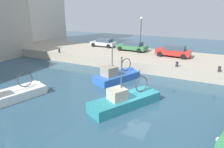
{
  "coord_description": "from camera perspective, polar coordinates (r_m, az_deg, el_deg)",
  "views": [
    {
      "loc": [
        -13.61,
        -4.81,
        7.01
      ],
      "look_at": [
        2.06,
        3.04,
        1.2
      ],
      "focal_mm": 31.43,
      "sensor_mm": 36.0,
      "label": 1
    }
  ],
  "objects": [
    {
      "name": "fishing_boat_white",
      "position": [
        18.0,
        -27.36,
        -6.37
      ],
      "size": [
        7.14,
        3.68,
        4.36
      ],
      "color": "white",
      "rests_on": "ground"
    },
    {
      "name": "mooring_bollard_north",
      "position": [
        28.7,
        -15.1,
        6.59
      ],
      "size": [
        0.28,
        0.28,
        0.55
      ],
      "primitive_type": "cylinder",
      "color": "#2D2D33",
      "rests_on": "quay_wall"
    },
    {
      "name": "water_surface",
      "position": [
        16.05,
        6.49,
        -7.69
      ],
      "size": [
        80.0,
        80.0,
        0.0
      ],
      "primitive_type": "plane",
      "color": "#2D5166",
      "rests_on": "ground"
    },
    {
      "name": "parked_car_silver",
      "position": [
        32.19,
        -2.42,
        9.12
      ],
      "size": [
        2.0,
        4.1,
        1.26
      ],
      "color": "#B7B7BC",
      "rests_on": "quay_wall"
    },
    {
      "name": "parked_car_red",
      "position": [
        26.44,
        17.51,
        6.48
      ],
      "size": [
        2.27,
        4.37,
        1.5
      ],
      "color": "red",
      "rests_on": "quay_wall"
    },
    {
      "name": "fishing_boat_teal",
      "position": [
        15.26,
        4.8,
        -8.64
      ],
      "size": [
        6.56,
        4.57,
        4.71
      ],
      "color": "teal",
      "rests_on": "ground"
    },
    {
      "name": "quay_streetlamp",
      "position": [
        28.16,
        8.42,
        12.94
      ],
      "size": [
        0.36,
        0.36,
        4.83
      ],
      "color": "#38383D",
      "rests_on": "quay_wall"
    },
    {
      "name": "mooring_bollard_mid",
      "position": [
        21.86,
        18.36,
        2.72
      ],
      "size": [
        0.28,
        0.28,
        0.55
      ],
      "primitive_type": "cylinder",
      "color": "#2D2D33",
      "rests_on": "quay_wall"
    },
    {
      "name": "mooring_bollard_south",
      "position": [
        21.71,
        28.79,
        1.25
      ],
      "size": [
        0.28,
        0.28,
        0.55
      ],
      "primitive_type": "cylinder",
      "color": "#2D2D33",
      "rests_on": "quay_wall"
    },
    {
      "name": "parked_car_green",
      "position": [
        29.03,
        5.92,
        8.08
      ],
      "size": [
        2.32,
        4.52,
        1.32
      ],
      "color": "#387547",
      "rests_on": "quay_wall"
    },
    {
      "name": "fishing_boat_blue",
      "position": [
        20.57,
        2.05,
        -1.2
      ],
      "size": [
        5.92,
        3.99,
        4.48
      ],
      "color": "#2D60B7",
      "rests_on": "ground"
    },
    {
      "name": "quay_wall",
      "position": [
        26.36,
        15.31,
        3.6
      ],
      "size": [
        9.0,
        56.0,
        1.2
      ],
      "primitive_type": "cube",
      "color": "#ADA08C",
      "rests_on": "ground"
    }
  ]
}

